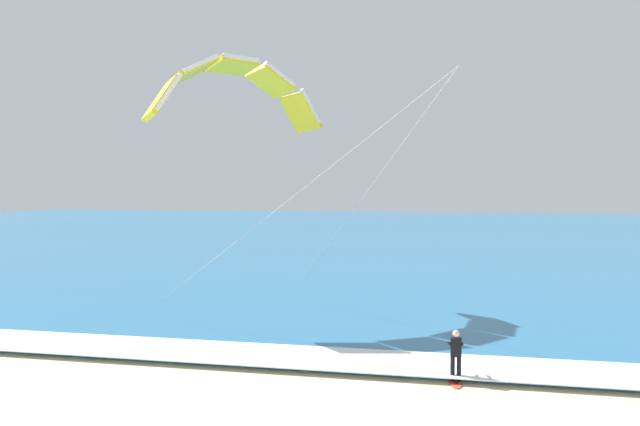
# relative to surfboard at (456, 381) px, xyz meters

# --- Properties ---
(sea) EXTENTS (200.00, 120.00, 0.20)m
(sea) POSITION_rel_surfboard_xyz_m (1.99, 60.09, 0.07)
(sea) COLOR teal
(sea) RESTS_ON ground
(surf_foam) EXTENTS (200.00, 2.87, 0.04)m
(surf_foam) POSITION_rel_surfboard_xyz_m (1.99, 1.09, 0.19)
(surf_foam) COLOR white
(surf_foam) RESTS_ON sea
(surfboard) EXTENTS (0.51, 1.42, 0.09)m
(surfboard) POSITION_rel_surfboard_xyz_m (0.00, 0.00, 0.00)
(surfboard) COLOR #E04C38
(surfboard) RESTS_ON ground
(kitesurfer) EXTENTS (0.55, 0.53, 1.69)m
(kitesurfer) POSITION_rel_surfboard_xyz_m (-0.00, 0.02, 0.91)
(kitesurfer) COLOR black
(kitesurfer) RESTS_ON ground
(kite_primary) EXTENTS (13.80, 12.08, 11.28)m
(kite_primary) POSITION_rel_surfboard_xyz_m (-10.33, 8.50, 11.11)
(kite_primary) COLOR yellow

